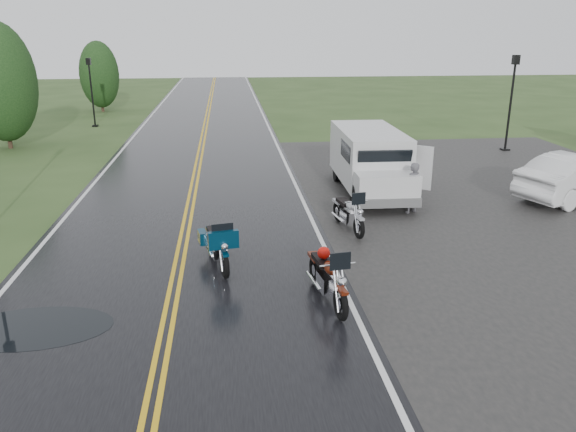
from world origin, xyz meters
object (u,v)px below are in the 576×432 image
object	(u,v)px
van_white	(357,175)
person_at_van	(412,189)
motorcycle_silver	(359,219)
motorcycle_red	(341,291)
lamp_post_far_right	(511,103)
motorcycle_teal	(224,254)
lamp_post_far_left	(92,92)

from	to	relation	value
van_white	person_at_van	xyz separation A→B (m)	(1.65, -0.62, -0.32)
motorcycle_silver	van_white	bearing A→B (deg)	69.11
motorcycle_red	lamp_post_far_right	world-z (taller)	lamp_post_far_right
motorcycle_silver	lamp_post_far_right	bearing A→B (deg)	39.12
motorcycle_red	motorcycle_teal	distance (m)	3.22
motorcycle_silver	van_white	xyz separation A→B (m)	(0.57, 2.85, 0.49)
person_at_van	motorcycle_teal	bearing A→B (deg)	6.22
lamp_post_far_left	lamp_post_far_right	world-z (taller)	lamp_post_far_right
motorcycle_red	person_at_van	distance (m)	7.63
van_white	lamp_post_far_left	xyz separation A→B (m)	(-12.06, 17.99, 0.90)
van_white	lamp_post_far_left	size ratio (longest dim) A/B	1.42
motorcycle_teal	motorcycle_silver	size ratio (longest dim) A/B	1.03
motorcycle_red	lamp_post_far_right	xyz separation A→B (m)	(11.29, 15.77, 1.58)
motorcycle_teal	lamp_post_far_right	bearing A→B (deg)	33.37
person_at_van	lamp_post_far_right	size ratio (longest dim) A/B	0.36
motorcycle_silver	lamp_post_far_right	xyz separation A→B (m)	(9.88, 11.29, 1.63)
motorcycle_silver	motorcycle_red	bearing A→B (deg)	-117.15
motorcycle_silver	person_at_van	size ratio (longest dim) A/B	1.33
motorcycle_silver	motorcycle_teal	bearing A→B (deg)	-158.73
motorcycle_red	motorcycle_silver	bearing A→B (deg)	64.78
van_white	motorcycle_teal	bearing A→B (deg)	-128.71
motorcycle_teal	van_white	bearing A→B (deg)	38.47
motorcycle_silver	person_at_van	xyz separation A→B (m)	(2.22, 2.23, 0.17)
motorcycle_red	van_white	size ratio (longest dim) A/B	0.41
motorcycle_silver	van_white	world-z (taller)	van_white
motorcycle_red	motorcycle_silver	world-z (taller)	motorcycle_red
motorcycle_red	lamp_post_far_right	bearing A→B (deg)	46.64
motorcycle_teal	motorcycle_red	bearing A→B (deg)	-56.13
motorcycle_teal	van_white	world-z (taller)	van_white
lamp_post_far_left	motorcycle_teal	bearing A→B (deg)	-71.31
person_at_van	lamp_post_far_left	size ratio (longest dim) A/B	0.40
motorcycle_silver	lamp_post_far_left	size ratio (longest dim) A/B	0.53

